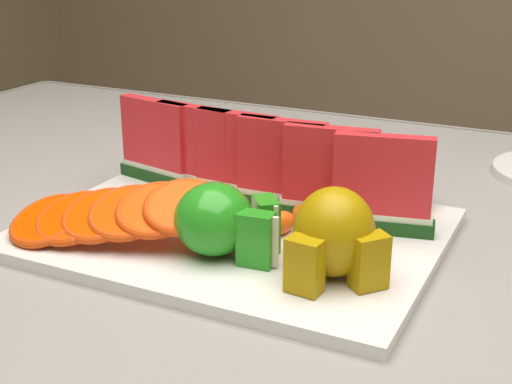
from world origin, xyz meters
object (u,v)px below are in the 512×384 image
platter (235,232)px  apple_cluster (222,221)px  fork (203,165)px  pear_cluster (334,236)px

platter → apple_cluster: bearing=-72.4°
fork → pear_cluster: bearing=-42.1°
platter → pear_cluster: (0.13, -0.06, 0.04)m
platter → pear_cluster: size_ratio=4.23×
apple_cluster → fork: bearing=123.6°
pear_cluster → fork: (-0.27, 0.24, -0.05)m
pear_cluster → platter: bearing=154.6°
apple_cluster → pear_cluster: (0.11, 0.00, 0.01)m
apple_cluster → pear_cluster: pear_cluster is taller
fork → platter: bearing=-52.0°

